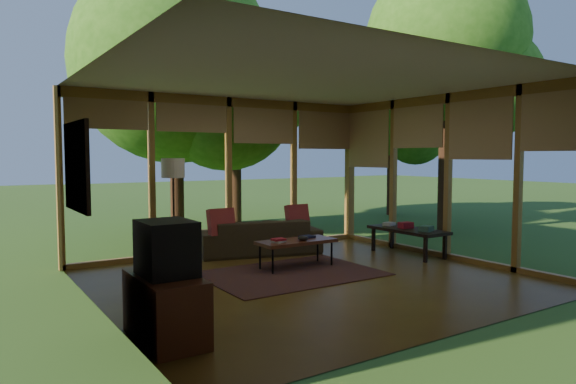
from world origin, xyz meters
TOP-DOWN VIEW (x-y plane):
  - floor at (0.00, 0.00)m, footprint 5.50×5.50m
  - ceiling at (0.00, 0.00)m, footprint 5.50×5.50m
  - wall_left at (-2.75, 0.00)m, footprint 0.04×5.00m
  - wall_front at (0.00, -2.50)m, footprint 5.50×0.04m
  - window_wall_back at (0.00, 2.50)m, footprint 5.50×0.12m
  - window_wall_right at (2.75, 0.00)m, footprint 0.12×5.00m
  - exterior_lawn at (8.00, 8.00)m, footprint 40.00×40.00m
  - tree_nw at (-0.16, 4.61)m, footprint 4.16×4.16m
  - tree_ne at (2.00, 6.19)m, footprint 3.01×3.01m
  - tree_se at (4.92, 1.94)m, footprint 3.43×3.43m
  - tree_far at (6.36, 5.09)m, footprint 2.56×2.56m
  - rug at (-0.05, 0.44)m, footprint 2.43×1.72m
  - sofa at (0.33, 2.00)m, footprint 2.20×1.33m
  - pillow_left at (-0.42, 1.95)m, footprint 0.44×0.23m
  - pillow_right at (1.08, 1.95)m, footprint 0.43×0.23m
  - ct_book_lower at (-0.11, 0.68)m, footprint 0.23×0.20m
  - ct_book_upper at (-0.11, 0.68)m, footprint 0.19×0.15m
  - ct_book_side at (0.49, 0.81)m, footprint 0.24×0.19m
  - ct_bowl at (0.29, 0.63)m, footprint 0.16×0.16m
  - media_cabinet at (-2.47, -1.14)m, footprint 0.50×1.00m
  - television at (-2.45, -1.14)m, footprint 0.45×0.55m
  - console_book_a at (2.40, 0.13)m, footprint 0.29×0.25m
  - console_book_b at (2.40, 0.58)m, footprint 0.24×0.19m
  - console_book_c at (2.40, 0.98)m, footprint 0.24×0.20m
  - floor_lamp at (-1.20, 2.02)m, footprint 0.36×0.36m
  - coffee_table at (0.24, 0.73)m, footprint 1.20×0.50m
  - side_console at (2.40, 0.53)m, footprint 0.60×1.40m
  - wall_painting at (-2.71, 1.40)m, footprint 0.06×1.35m

SIDE VIEW (x-z plane):
  - exterior_lawn at x=8.00m, z-range -0.01..-0.01m
  - floor at x=0.00m, z-range 0.00..0.00m
  - rug at x=-0.05m, z-range 0.00..0.01m
  - sofa at x=0.33m, z-range 0.00..0.60m
  - media_cabinet at x=-2.47m, z-range 0.00..0.60m
  - coffee_table at x=0.24m, z-range 0.18..0.60m
  - side_console at x=2.40m, z-range 0.18..0.64m
  - ct_book_lower at x=-0.11m, z-range 0.42..0.45m
  - ct_book_side at x=0.49m, z-range 0.42..0.46m
  - ct_bowl at x=0.29m, z-range 0.42..0.50m
  - ct_book_upper at x=-0.11m, z-range 0.45..0.49m
  - console_book_c at x=2.40m, z-range 0.45..0.51m
  - console_book_a at x=2.40m, z-range 0.45..0.54m
  - console_book_b at x=2.40m, z-range 0.46..0.56m
  - pillow_right at x=1.08m, z-range 0.37..0.82m
  - pillow_left at x=-0.42m, z-range 0.37..0.83m
  - television at x=-2.45m, z-range 0.60..1.10m
  - wall_left at x=-2.75m, z-range 0.00..2.70m
  - wall_front at x=0.00m, z-range 0.00..2.70m
  - window_wall_back at x=0.00m, z-range 0.00..2.70m
  - window_wall_right at x=2.75m, z-range 0.00..2.70m
  - floor_lamp at x=-1.20m, z-range 0.58..2.23m
  - wall_painting at x=-2.71m, z-range 0.98..2.12m
  - ceiling at x=0.00m, z-range 2.70..2.70m
  - tree_far at x=6.36m, z-range 0.83..5.08m
  - tree_nw at x=-0.16m, z-range 0.76..6.45m
  - tree_ne at x=2.00m, z-range 1.17..6.57m
  - tree_se at x=4.92m, z-range 1.20..7.07m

